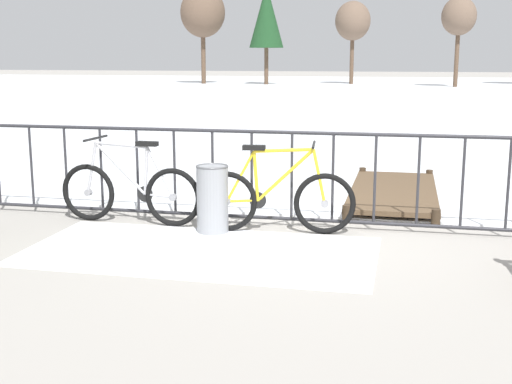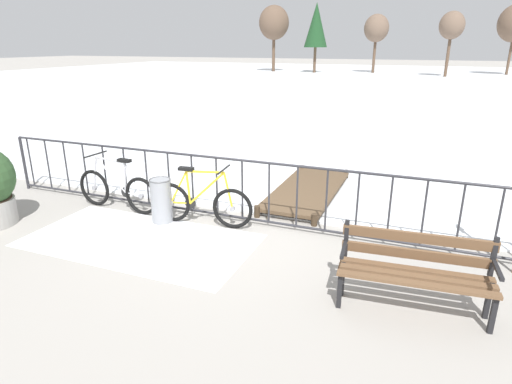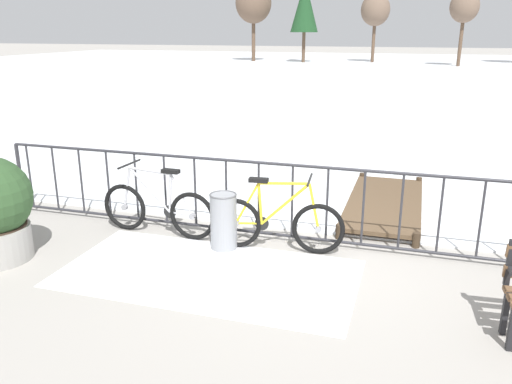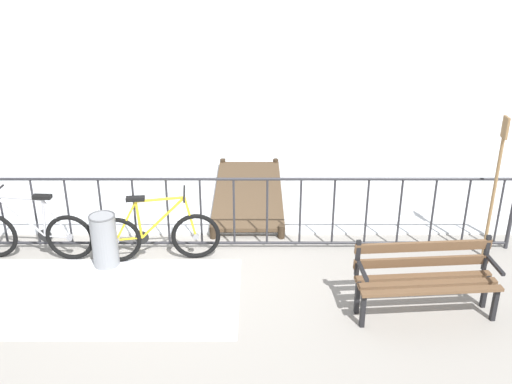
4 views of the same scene
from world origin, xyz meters
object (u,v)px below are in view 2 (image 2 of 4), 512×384
Objects in this scene: bicycle_near_railing at (117,190)px; trash_bin at (161,200)px; bicycle_second at (201,203)px; park_bench at (415,266)px.

bicycle_near_railing reaches higher than trash_bin.
bicycle_near_railing is 1.68m from bicycle_second.
park_bench is at bearing -15.17° from trash_bin.
park_bench is (3.27, -1.19, 0.14)m from bicycle_second.
bicycle_near_railing is at bearing 165.94° from park_bench.
bicycle_near_railing is 1.00× the size of bicycle_second.
park_bench is 2.23× the size of trash_bin.
bicycle_near_railing is 1.05× the size of park_bench.
bicycle_near_railing is 5.10m from park_bench.
trash_bin is (-0.66, -0.13, 0.00)m from bicycle_second.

